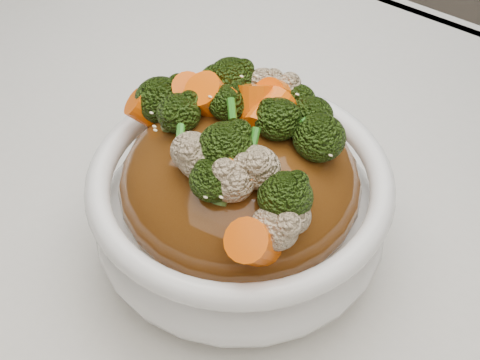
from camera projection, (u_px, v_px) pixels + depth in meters
The scene contains 8 objects.
tablecloth at pixel (273, 315), 0.48m from camera, with size 1.20×0.80×0.04m, color silver.
bowl at pixel (240, 210), 0.47m from camera, with size 0.20×0.20×0.08m, color white, non-canonical shape.
sauce_base at pixel (240, 183), 0.45m from camera, with size 0.16×0.16×0.09m, color #562E0E.
carrots at pixel (240, 116), 0.40m from camera, with size 0.16×0.16×0.05m, color #FF6108, non-canonical shape.
broccoli at pixel (240, 117), 0.40m from camera, with size 0.16×0.16×0.04m, color black, non-canonical shape.
cauliflower at pixel (240, 119), 0.41m from camera, with size 0.16×0.16×0.03m, color tan, non-canonical shape.
scallions at pixel (240, 115), 0.40m from camera, with size 0.12×0.12×0.02m, color #26701A, non-canonical shape.
sesame_seeds at pixel (240, 115), 0.40m from camera, with size 0.15×0.15×0.01m, color beige, non-canonical shape.
Camera 1 is at (0.14, -0.22, 1.14)m, focal length 50.00 mm.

